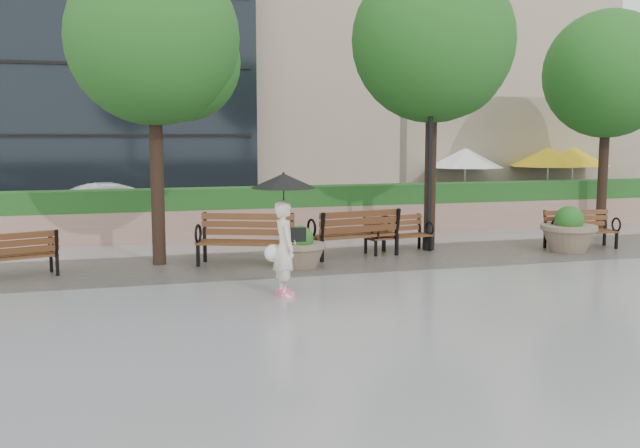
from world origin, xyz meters
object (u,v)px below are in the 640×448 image
object	(u,v)px
bench_0	(11,265)
pedestrian	(284,222)
bench_4	(580,238)
car_right	(119,205)
bench_3	(398,242)
lamppost	(430,176)
planter_right	(569,234)
planter_left	(300,251)
bench_1	(246,250)
bench_2	(354,243)

from	to	relation	value
bench_0	pedestrian	world-z (taller)	pedestrian
bench_4	car_right	bearing A→B (deg)	148.25
bench_3	lamppost	size ratio (longest dim) A/B	0.42
car_right	planter_right	bearing A→B (deg)	-139.35
bench_0	planter_left	distance (m)	5.64
bench_3	bench_4	distance (m)	4.52
bench_3	planter_left	xyz separation A→B (m)	(-2.67, -1.22, 0.09)
bench_0	bench_3	world-z (taller)	bench_0
bench_1	planter_left	xyz separation A→B (m)	(1.04, -0.60, 0.03)
bench_4	bench_1	bearing A→B (deg)	-177.06
bench_4	car_right	xyz separation A→B (m)	(-10.73, 7.52, 0.37)
bench_3	car_right	bearing A→B (deg)	120.74
bench_2	bench_3	bearing A→B (deg)	-176.32
bench_2	bench_3	distance (m)	1.22
bench_0	pedestrian	bearing A→B (deg)	131.23
planter_left	planter_right	size ratio (longest dim) A/B	0.82
bench_2	lamppost	xyz separation A→B (m)	(2.03, 0.47, 1.44)
bench_0	bench_1	world-z (taller)	bench_1
bench_4	car_right	size ratio (longest dim) A/B	0.45
bench_1	lamppost	distance (m)	4.85
bench_1	bench_3	bearing A→B (deg)	31.19
bench_1	lamppost	bearing A→B (deg)	31.51
bench_2	planter_right	size ratio (longest dim) A/B	1.63
car_right	pedestrian	size ratio (longest dim) A/B	1.87
bench_0	planter_left	bearing A→B (deg)	157.39
planter_right	pedestrian	world-z (taller)	pedestrian
bench_2	bench_4	world-z (taller)	bench_2
bench_1	lamppost	size ratio (longest dim) A/B	0.53
planter_left	lamppost	bearing A→B (deg)	21.59
bench_2	planter_right	xyz separation A→B (m)	(5.10, -0.67, 0.10)
bench_1	planter_left	world-z (taller)	bench_1
bench_0	planter_left	size ratio (longest dim) A/B	1.72
bench_2	car_right	bearing A→B (deg)	-65.10
planter_left	car_right	world-z (taller)	car_right
lamppost	pedestrian	xyz separation A→B (m)	(-4.40, -3.75, -0.49)
lamppost	bench_4	bearing A→B (deg)	-13.04
lamppost	bench_3	bearing A→B (deg)	-168.78
bench_3	planter_left	world-z (taller)	planter_left
bench_2	bench_4	size ratio (longest dim) A/B	1.21
bench_3	bench_4	bearing A→B (deg)	-20.21
bench_4	lamppost	xyz separation A→B (m)	(-3.62, 0.84, 1.49)
lamppost	car_right	xyz separation A→B (m)	(-7.11, 6.68, -1.12)
bench_2	planter_left	bearing A→B (deg)	21.32
bench_2	pedestrian	bearing A→B (deg)	43.59
planter_left	pedestrian	xyz separation A→B (m)	(-0.89, -2.36, 0.93)
bench_0	bench_1	bearing A→B (deg)	163.97
bench_2	lamppost	world-z (taller)	lamppost
bench_4	pedestrian	world-z (taller)	pedestrian
bench_4	planter_right	bearing A→B (deg)	-148.35
bench_4	planter_left	world-z (taller)	bench_4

